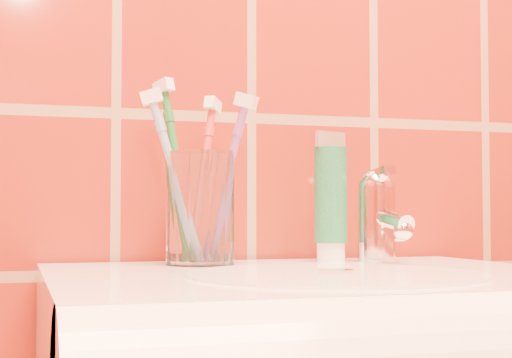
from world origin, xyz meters
name	(u,v)px	position (x,y,z in m)	size (l,w,h in m)	color
glass_tumbler	(201,208)	(-0.09, 1.10, 0.92)	(0.08, 0.08, 0.14)	white
toothpaste_tube	(331,201)	(0.08, 1.11, 0.93)	(0.05, 0.04, 0.17)	white
faucet	(378,212)	(0.14, 1.09, 0.91)	(0.05, 0.11, 0.12)	white
toothbrush_0	(176,179)	(-0.12, 1.10, 0.95)	(0.08, 0.04, 0.21)	#7DA4DE
toothbrush_1	(226,181)	(-0.07, 1.09, 0.95)	(0.06, 0.06, 0.21)	#854BA2
toothbrush_2	(178,172)	(-0.12, 1.12, 0.96)	(0.05, 0.07, 0.23)	#1D6F2E
toothbrush_3	(203,180)	(-0.08, 1.13, 0.95)	(0.06, 0.07, 0.21)	red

